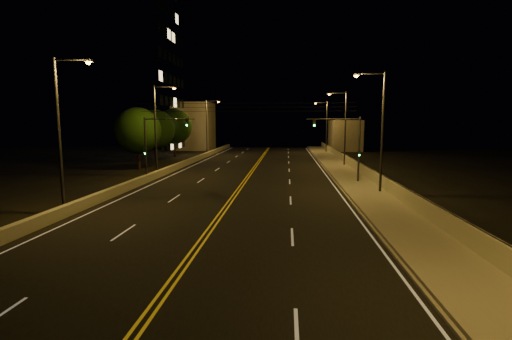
# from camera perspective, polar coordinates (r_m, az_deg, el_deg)

# --- Properties ---
(road) EXTENTS (18.00, 120.00, 0.02)m
(road) POSITION_cam_1_polar(r_m,az_deg,el_deg) (29.01, -3.62, -4.34)
(road) COLOR black
(road) RESTS_ON ground
(sidewalk) EXTENTS (3.60, 120.00, 0.30)m
(sidewalk) POSITION_cam_1_polar(r_m,az_deg,el_deg) (29.44, 17.72, -4.23)
(sidewalk) COLOR gray
(sidewalk) RESTS_ON ground
(curb) EXTENTS (0.14, 120.00, 0.15)m
(curb) POSITION_cam_1_polar(r_m,az_deg,el_deg) (29.09, 14.11, -4.39)
(curb) COLOR gray
(curb) RESTS_ON ground
(parapet_wall) EXTENTS (0.30, 120.00, 1.00)m
(parapet_wall) POSITION_cam_1_polar(r_m,az_deg,el_deg) (29.74, 20.87, -2.97)
(parapet_wall) COLOR #AEAA91
(parapet_wall) RESTS_ON sidewalk
(jersey_barrier) EXTENTS (0.45, 120.00, 0.74)m
(jersey_barrier) POSITION_cam_1_polar(r_m,az_deg,el_deg) (31.79, -21.08, -3.14)
(jersey_barrier) COLOR #AEAA91
(jersey_barrier) RESTS_ON ground
(distant_building_right) EXTENTS (6.00, 10.00, 6.37)m
(distant_building_right) POSITION_cam_1_polar(r_m,az_deg,el_deg) (81.60, 13.49, 5.22)
(distant_building_right) COLOR gray
(distant_building_right) RESTS_ON ground
(distant_building_left) EXTENTS (8.00, 8.00, 10.14)m
(distant_building_left) POSITION_cam_1_polar(r_m,az_deg,el_deg) (82.14, -9.53, 6.65)
(distant_building_left) COLOR gray
(distant_building_left) RESTS_ON ground
(parapet_rail) EXTENTS (0.06, 120.00, 0.06)m
(parapet_rail) POSITION_cam_1_polar(r_m,az_deg,el_deg) (29.66, 20.91, -1.97)
(parapet_rail) COLOR black
(parapet_rail) RESTS_ON parapet_wall
(lane_markings) EXTENTS (17.32, 116.00, 0.00)m
(lane_markings) POSITION_cam_1_polar(r_m,az_deg,el_deg) (28.94, -3.64, -4.35)
(lane_markings) COLOR silver
(lane_markings) RESTS_ON road
(streetlight_1) EXTENTS (2.55, 0.28, 9.84)m
(streetlight_1) POSITION_cam_1_polar(r_m,az_deg,el_deg) (31.37, 18.46, 6.53)
(streetlight_1) COLOR #2D2D33
(streetlight_1) RESTS_ON ground
(streetlight_2) EXTENTS (2.55, 0.28, 9.84)m
(streetlight_2) POSITION_cam_1_polar(r_m,az_deg,el_deg) (50.16, 13.29, 6.86)
(streetlight_2) COLOR #2D2D33
(streetlight_2) RESTS_ON ground
(streetlight_3) EXTENTS (2.55, 0.28, 9.84)m
(streetlight_3) POSITION_cam_1_polar(r_m,az_deg,el_deg) (72.92, 10.62, 7.00)
(streetlight_3) COLOR #2D2D33
(streetlight_3) RESTS_ON ground
(streetlight_4) EXTENTS (2.55, 0.28, 9.84)m
(streetlight_4) POSITION_cam_1_polar(r_m,az_deg,el_deg) (26.45, -27.64, 6.01)
(streetlight_4) COLOR #2D2D33
(streetlight_4) RESTS_ON ground
(streetlight_5) EXTENTS (2.55, 0.28, 9.84)m
(streetlight_5) POSITION_cam_1_polar(r_m,az_deg,el_deg) (42.19, -14.89, 6.76)
(streetlight_5) COLOR #2D2D33
(streetlight_5) RESTS_ON ground
(streetlight_6) EXTENTS (2.55, 0.28, 9.84)m
(streetlight_6) POSITION_cam_1_polar(r_m,az_deg,el_deg) (67.36, -7.40, 7.05)
(streetlight_6) COLOR #2D2D33
(streetlight_6) RESTS_ON ground
(traffic_signal_right) EXTENTS (5.11, 0.31, 6.40)m
(traffic_signal_right) POSITION_cam_1_polar(r_m,az_deg,el_deg) (36.22, 14.09, 4.17)
(traffic_signal_right) COLOR #2D2D33
(traffic_signal_right) RESTS_ON ground
(traffic_signal_left) EXTENTS (5.11, 0.31, 6.40)m
(traffic_signal_left) POSITION_cam_1_polar(r_m,az_deg,el_deg) (38.03, -15.29, 4.27)
(traffic_signal_left) COLOR #2D2D33
(traffic_signal_left) RESTS_ON ground
(overhead_wires) EXTENTS (22.00, 0.03, 0.83)m
(overhead_wires) POSITION_cam_1_polar(r_m,az_deg,el_deg) (37.87, -1.60, 9.63)
(overhead_wires) COLOR black
(building_tower) EXTENTS (24.00, 15.00, 31.14)m
(building_tower) POSITION_cam_1_polar(r_m,az_deg,el_deg) (72.07, -22.21, 14.06)
(building_tower) COLOR gray
(building_tower) RESTS_ON ground
(tree_0) EXTENTS (5.71, 5.71, 7.74)m
(tree_0) POSITION_cam_1_polar(r_m,az_deg,el_deg) (48.69, -17.72, 5.80)
(tree_0) COLOR black
(tree_0) RESTS_ON ground
(tree_1) EXTENTS (5.74, 5.74, 7.78)m
(tree_1) POSITION_cam_1_polar(r_m,az_deg,el_deg) (56.68, -15.27, 6.08)
(tree_1) COLOR black
(tree_1) RESTS_ON ground
(tree_2) EXTENTS (6.10, 6.10, 8.27)m
(tree_2) POSITION_cam_1_polar(r_m,az_deg,el_deg) (65.44, -12.50, 6.56)
(tree_2) COLOR black
(tree_2) RESTS_ON ground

